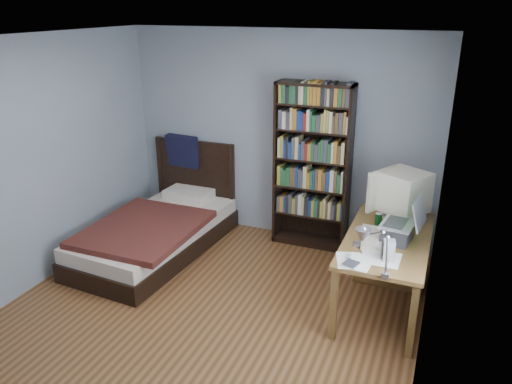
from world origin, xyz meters
TOP-DOWN VIEW (x-y plane):
  - room at (0.03, -0.00)m, footprint 4.20×4.24m
  - desk at (1.50, 1.29)m, footprint 0.75×1.47m
  - crt_monitor at (1.54, 1.37)m, footprint 0.61×0.55m
  - laptop at (1.60, 0.84)m, footprint 0.39×0.39m
  - desk_lamp at (1.47, -0.20)m, footprint 0.22×0.50m
  - keyboard at (1.37, 0.80)m, footprint 0.26×0.51m
  - speaker at (1.57, 0.44)m, footprint 0.11×0.11m
  - soda_can at (1.37, 1.14)m, footprint 0.07×0.07m
  - mouse at (1.47, 1.21)m, footprint 0.07×0.12m
  - phone_silver at (1.27, 0.63)m, footprint 0.06×0.11m
  - phone_grey at (1.25, 0.37)m, footprint 0.05×0.09m
  - external_drive at (1.30, 0.24)m, footprint 0.14×0.14m
  - bookshelf at (0.47, 1.94)m, footprint 0.88×0.30m
  - bed at (-1.14, 1.13)m, footprint 1.21×2.20m

SIDE VIEW (x-z plane):
  - bed at x=-1.14m, z-range -0.33..0.84m
  - desk at x=1.50m, z-range 0.05..0.78m
  - phone_grey at x=1.25m, z-range 0.73..0.75m
  - phone_silver at x=1.27m, z-range 0.73..0.75m
  - external_drive at x=1.30m, z-range 0.73..0.75m
  - keyboard at x=1.37m, z-range 0.72..0.77m
  - mouse at x=1.47m, z-range 0.73..0.77m
  - soda_can at x=1.37m, z-range 0.73..0.85m
  - speaker at x=1.57m, z-range 0.73..0.92m
  - laptop at x=1.60m, z-range 0.63..1.07m
  - bookshelf at x=0.47m, z-range 0.00..1.95m
  - crt_monitor at x=1.54m, z-range 0.76..1.27m
  - desk_lamp at x=1.47m, z-range 0.91..1.50m
  - room at x=0.03m, z-range 0.00..2.50m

